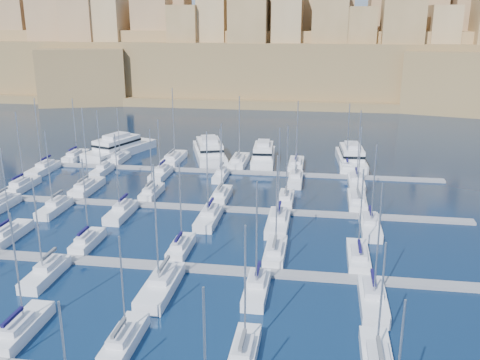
% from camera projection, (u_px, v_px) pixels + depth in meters
% --- Properties ---
extents(ground, '(600.00, 600.00, 0.00)m').
position_uv_depth(ground, '(194.00, 232.00, 78.98)').
color(ground, black).
rests_on(ground, ground).
extents(pontoon_mid_near, '(84.00, 2.00, 0.40)m').
position_uv_depth(pontoon_mid_near, '(172.00, 266.00, 67.57)').
color(pontoon_mid_near, slate).
rests_on(pontoon_mid_near, ground).
extents(pontoon_mid_far, '(84.00, 2.00, 0.40)m').
position_uv_depth(pontoon_mid_far, '(208.00, 208.00, 88.38)').
color(pontoon_mid_far, slate).
rests_on(pontoon_mid_far, ground).
extents(pontoon_far, '(84.00, 2.00, 0.40)m').
position_uv_depth(pontoon_far, '(231.00, 172.00, 109.18)').
color(pontoon_far, slate).
rests_on(pontoon_far, ground).
extents(sailboat_2, '(2.62, 8.75, 13.05)m').
position_uv_depth(sailboat_2, '(22.00, 328.00, 53.16)').
color(sailboat_2, white).
rests_on(sailboat_2, ground).
extents(sailboat_3, '(2.43, 8.11, 11.55)m').
position_uv_depth(sailboat_3, '(124.00, 340.00, 51.28)').
color(sailboat_3, white).
rests_on(sailboat_3, ground).
extents(sailboat_4, '(2.34, 7.79, 13.42)m').
position_uv_depth(sailboat_4, '(244.00, 352.00, 49.42)').
color(sailboat_4, white).
rests_on(sailboat_4, ground).
extents(sailboat_5, '(2.67, 8.90, 12.32)m').
position_uv_depth(sailboat_5, '(377.00, 360.00, 48.17)').
color(sailboat_5, white).
rests_on(sailboat_5, ground).
extents(sailboat_13, '(2.70, 9.00, 13.55)m').
position_uv_depth(sailboat_13, '(9.00, 234.00, 76.24)').
color(sailboat_13, white).
rests_on(sailboat_13, ground).
extents(sailboat_14, '(2.31, 7.70, 12.68)m').
position_uv_depth(sailboat_14, '(87.00, 241.00, 73.86)').
color(sailboat_14, white).
rests_on(sailboat_14, ground).
extents(sailboat_15, '(2.33, 7.77, 12.77)m').
position_uv_depth(sailboat_15, '(181.00, 247.00, 71.94)').
color(sailboat_15, white).
rests_on(sailboat_15, ground).
extents(sailboat_16, '(2.61, 8.71, 14.06)m').
position_uv_depth(sailboat_16, '(275.00, 252.00, 70.52)').
color(sailboat_16, white).
rests_on(sailboat_16, ground).
extents(sailboat_17, '(2.72, 9.06, 12.63)m').
position_uv_depth(sailboat_17, '(358.00, 257.00, 69.11)').
color(sailboat_17, white).
rests_on(sailboat_17, ground).
extents(sailboat_20, '(2.58, 8.59, 13.26)m').
position_uv_depth(sailboat_20, '(46.00, 273.00, 64.60)').
color(sailboat_20, white).
rests_on(sailboat_20, ground).
extents(sailboat_21, '(3.16, 10.53, 15.74)m').
position_uv_depth(sailboat_21, '(161.00, 286.00, 61.53)').
color(sailboat_21, white).
rests_on(sailboat_21, ground).
extents(sailboat_22, '(2.52, 8.39, 13.96)m').
position_uv_depth(sailboat_22, '(257.00, 289.00, 60.92)').
color(sailboat_22, white).
rests_on(sailboat_22, ground).
extents(sailboat_23, '(2.84, 9.46, 14.61)m').
position_uv_depth(sailboat_23, '(373.00, 299.00, 58.53)').
color(sailboat_23, white).
rests_on(sailboat_23, ground).
extents(sailboat_24, '(2.66, 8.88, 14.58)m').
position_uv_depth(sailboat_24, '(23.00, 185.00, 98.54)').
color(sailboat_24, white).
rests_on(sailboat_24, ground).
extents(sailboat_25, '(2.98, 9.95, 15.56)m').
position_uv_depth(sailboat_25, '(87.00, 187.00, 97.23)').
color(sailboat_25, white).
rests_on(sailboat_25, ground).
extents(sailboat_26, '(2.46, 8.19, 12.32)m').
position_uv_depth(sailboat_26, '(152.00, 192.00, 94.59)').
color(sailboat_26, white).
rests_on(sailboat_26, ground).
extents(sailboat_27, '(2.60, 8.67, 13.60)m').
position_uv_depth(sailboat_27, '(221.00, 195.00, 92.98)').
color(sailboat_27, white).
rests_on(sailboat_27, ground).
extents(sailboat_28, '(2.46, 8.20, 13.63)m').
position_uv_depth(sailboat_28, '(286.00, 199.00, 91.11)').
color(sailboat_28, white).
rests_on(sailboat_28, ground).
extents(sailboat_29, '(2.91, 9.70, 13.66)m').
position_uv_depth(sailboat_29, '(357.00, 201.00, 90.05)').
color(sailboat_29, white).
rests_on(sailboat_29, ground).
extents(sailboat_31, '(2.58, 8.59, 13.90)m').
position_uv_depth(sailboat_31, '(55.00, 208.00, 86.89)').
color(sailboat_31, white).
rests_on(sailboat_31, ground).
extents(sailboat_32, '(2.69, 8.96, 13.79)m').
position_uv_depth(sailboat_32, '(121.00, 212.00, 85.04)').
color(sailboat_32, white).
rests_on(sailboat_32, ground).
extents(sailboat_33, '(2.90, 9.67, 14.73)m').
position_uv_depth(sailboat_33, '(209.00, 217.00, 82.61)').
color(sailboat_33, white).
rests_on(sailboat_33, ground).
extents(sailboat_34, '(3.17, 10.55, 15.70)m').
position_uv_depth(sailboat_34, '(278.00, 222.00, 80.62)').
color(sailboat_34, white).
rests_on(sailboat_34, ground).
extents(sailboat_35, '(2.84, 9.47, 13.64)m').
position_uv_depth(sailboat_35, '(370.00, 226.00, 79.13)').
color(sailboat_35, white).
rests_on(sailboat_35, ground).
extents(sailboat_36, '(2.71, 9.03, 13.83)m').
position_uv_depth(sailboat_36, '(76.00, 156.00, 119.40)').
color(sailboat_36, white).
rests_on(sailboat_36, ground).
extents(sailboat_37, '(2.43, 8.11, 12.04)m').
position_uv_depth(sailboat_37, '(119.00, 158.00, 117.47)').
color(sailboat_37, white).
rests_on(sailboat_37, ground).
extents(sailboat_38, '(3.28, 10.94, 16.38)m').
position_uv_depth(sailboat_38, '(174.00, 159.00, 117.01)').
color(sailboat_38, white).
rests_on(sailboat_38, ground).
extents(sailboat_39, '(3.27, 10.90, 15.00)m').
position_uv_depth(sailboat_39, '(239.00, 161.00, 114.88)').
color(sailboat_39, white).
rests_on(sailboat_39, ground).
extents(sailboat_40, '(2.96, 9.86, 14.38)m').
position_uv_depth(sailboat_40, '(296.00, 164.00, 112.60)').
color(sailboat_40, white).
rests_on(sailboat_40, ground).
extents(sailboat_41, '(2.72, 9.07, 14.16)m').
position_uv_depth(sailboat_41, '(346.00, 167.00, 110.71)').
color(sailboat_41, white).
rests_on(sailboat_41, ground).
extents(sailboat_42, '(2.89, 9.64, 15.58)m').
position_uv_depth(sailboat_42, '(43.00, 169.00, 109.17)').
color(sailboat_42, white).
rests_on(sailboat_42, ground).
extents(sailboat_43, '(2.32, 7.73, 13.35)m').
position_uv_depth(sailboat_43, '(102.00, 170.00, 108.27)').
color(sailboat_43, white).
rests_on(sailboat_43, ground).
extents(sailboat_44, '(2.63, 8.78, 12.07)m').
position_uv_depth(sailboat_44, '(161.00, 174.00, 105.96)').
color(sailboat_44, white).
rests_on(sailboat_44, ground).
extents(sailboat_45, '(2.21, 7.38, 10.44)m').
position_uv_depth(sailboat_45, '(221.00, 175.00, 104.86)').
color(sailboat_45, white).
rests_on(sailboat_45, ground).
extents(sailboat_46, '(2.57, 8.55, 11.44)m').
position_uv_depth(sailboat_46, '(295.00, 179.00, 102.16)').
color(sailboat_46, white).
rests_on(sailboat_46, ground).
extents(sailboat_47, '(2.86, 9.55, 14.77)m').
position_uv_depth(sailboat_47, '(356.00, 183.00, 100.02)').
color(sailboat_47, white).
rests_on(sailboat_47, ground).
extents(motor_yacht_a, '(12.21, 20.62, 5.25)m').
position_uv_depth(motor_yacht_a, '(119.00, 147.00, 123.27)').
color(motor_yacht_a, white).
rests_on(motor_yacht_a, ground).
extents(motor_yacht_b, '(11.62, 20.47, 5.25)m').
position_uv_depth(motor_yacht_b, '(209.00, 151.00, 120.07)').
color(motor_yacht_b, white).
rests_on(motor_yacht_b, ground).
extents(motor_yacht_c, '(5.51, 15.65, 5.25)m').
position_uv_depth(motor_yacht_c, '(263.00, 155.00, 116.31)').
color(motor_yacht_c, white).
rests_on(motor_yacht_c, ground).
extents(motor_yacht_d, '(6.34, 17.41, 5.25)m').
position_uv_depth(motor_yacht_d, '(351.00, 157.00, 114.32)').
color(motor_yacht_d, white).
rests_on(motor_yacht_d, ground).
extents(fortified_city, '(460.00, 108.95, 59.52)m').
position_uv_depth(fortified_city, '(280.00, 57.00, 221.54)').
color(fortified_city, brown).
rests_on(fortified_city, ground).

